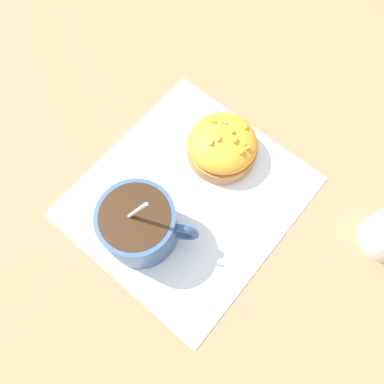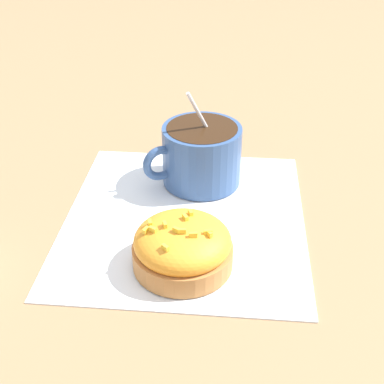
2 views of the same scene
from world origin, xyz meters
TOP-DOWN VIEW (x-y plane):
  - ground_plane at (0.00, 0.00)m, footprint 3.00×3.00m
  - paper_napkin at (0.00, 0.00)m, footprint 0.28×0.26m
  - coffee_cup at (0.07, -0.01)m, footprint 0.09×0.11m
  - frosted_pastry at (-0.07, -0.01)m, footprint 0.09×0.09m

SIDE VIEW (x-z plane):
  - ground_plane at x=0.00m, z-range 0.00..0.00m
  - paper_napkin at x=0.00m, z-range 0.00..0.00m
  - frosted_pastry at x=-0.07m, z-range 0.00..0.05m
  - coffee_cup at x=0.07m, z-range -0.02..0.10m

